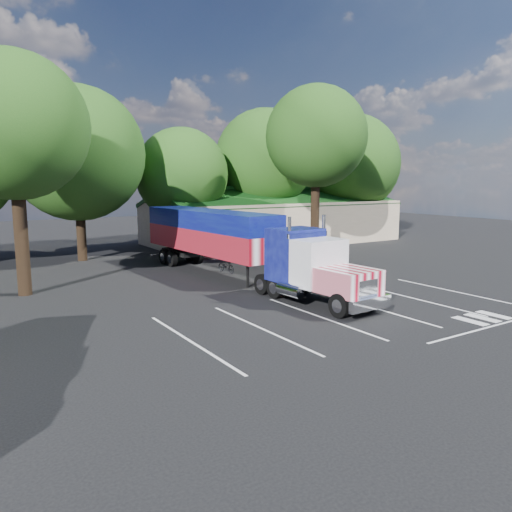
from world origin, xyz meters
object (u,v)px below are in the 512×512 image
silver_sedan (278,247)px  semi_truck (232,240)px  bicycle (226,266)px  woman (370,284)px

silver_sedan → semi_truck: bearing=115.6°
semi_truck → silver_sedan: (8.22, 6.60, -1.81)m
silver_sedan → bicycle: bearing=108.7°
woman → bicycle: size_ratio=0.85×
bicycle → semi_truck: bearing=-115.8°
semi_truck → woman: (3.41, -8.49, -1.70)m
semi_truck → silver_sedan: semi_truck is taller
bicycle → woman: bearing=-81.2°
semi_truck → silver_sedan: 10.70m
semi_truck → bicycle: 2.86m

